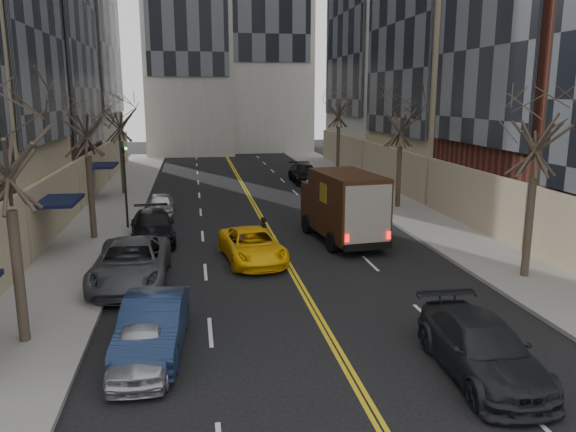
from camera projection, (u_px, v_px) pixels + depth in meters
name	position (u px, v px, depth m)	size (l,w,h in m)	color
sidewalk_left	(110.00, 211.00, 34.49)	(4.00, 66.00, 0.15)	slate
sidewalk_right	(390.00, 202.00, 37.42)	(4.00, 66.00, 0.15)	slate
tree_lf_near	(3.00, 127.00, 14.90)	(3.20, 3.20, 8.41)	#382D23
tree_lf_mid	(84.00, 105.00, 26.39)	(3.20, 3.20, 8.91)	#382D23
tree_lf_far	(119.00, 110.00, 39.04)	(3.20, 3.20, 8.12)	#382D23
tree_rt_near	(539.00, 112.00, 20.62)	(3.20, 3.20, 8.71)	#382D23
tree_rt_mid	(401.00, 110.00, 34.17)	(3.20, 3.20, 8.32)	#382D23
tree_rt_far	(339.00, 98.00, 48.50)	(3.20, 3.20, 9.11)	#382D23
traffic_signal	(125.00, 178.00, 29.35)	(0.29, 0.26, 4.70)	black
ups_truck	(343.00, 207.00, 27.23)	(3.11, 6.54, 3.46)	black
observer_sedan	(482.00, 348.00, 14.36)	(2.29, 5.15, 1.47)	black
taxi	(252.00, 246.00, 24.22)	(2.30, 4.99, 1.39)	yellow
pedestrian	(264.00, 233.00, 26.09)	(0.56, 0.37, 1.53)	black
parked_lf_a	(142.00, 346.00, 14.69)	(1.54, 3.82, 1.30)	#AFB0B7
parked_lf_b	(153.00, 325.00, 15.67)	(1.64, 4.71, 1.55)	#13213E
parked_lf_c	(131.00, 263.00, 21.28)	(2.73, 5.92, 1.64)	#47494E
parked_lf_d	(153.00, 227.00, 27.50)	(2.07, 5.08, 1.47)	black
parked_lf_e	(160.00, 205.00, 33.18)	(1.58, 3.92, 1.33)	#AFB4B8
parked_rt_a	(340.00, 199.00, 35.00)	(1.48, 4.26, 1.40)	#44464B
parked_rt_b	(328.00, 189.00, 37.92)	(2.64, 5.72, 1.59)	#AEAFB6
parked_rt_c	(304.00, 173.00, 45.88)	(2.09, 5.14, 1.49)	black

